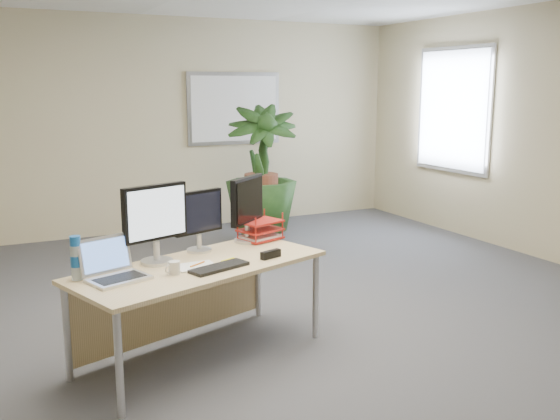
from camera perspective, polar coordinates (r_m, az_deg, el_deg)
name	(u,v)px	position (r m, az deg, el deg)	size (l,w,h in m)	color
floor	(288,343)	(4.65, 0.70, -12.05)	(8.00, 8.00, 0.00)	#414145
back_wall	(145,126)	(8.07, -12.28, 7.51)	(7.00, 0.04, 2.70)	beige
whiteboard	(234,109)	(8.39, -4.20, 9.24)	(1.30, 0.04, 0.95)	#A6A6AB
window	(453,110)	(8.16, 15.54, 8.81)	(0.04, 1.30, 1.55)	#A6A6AB
desk	(192,281)	(4.35, -8.04, -6.44)	(1.87, 1.24, 0.67)	tan
floor_plant	(261,181)	(7.33, -1.73, 2.68)	(0.84, 0.84, 1.50)	#173513
monitor_left	(155,219)	(4.24, -11.32, -0.79)	(0.47, 0.22, 0.54)	#BCBCC2
monitor_right	(199,217)	(4.51, -7.45, -0.62)	(0.39, 0.18, 0.44)	#BCBCC2
monitor_dark	(247,205)	(4.75, -3.00, 0.48)	(0.37, 0.32, 0.50)	#BCBCC2
laptop	(113,269)	(4.02, -15.01, -5.22)	(0.43, 0.40, 0.25)	silver
keyboard	(219,267)	(4.12, -5.57, -5.24)	(0.41, 0.14, 0.02)	black
coffee_mug	(174,268)	(4.04, -9.69, -5.22)	(0.11, 0.07, 0.08)	silver
spiral_notebook	(196,266)	(4.18, -7.69, -5.13)	(0.25, 0.19, 0.01)	white
orange_pen	(197,264)	(4.19, -7.57, -4.93)	(0.01, 0.01, 0.14)	orange
yellow_highlighter	(228,260)	(4.30, -4.79, -4.56)	(0.02, 0.02, 0.12)	yellow
water_bottle	(76,259)	(4.04, -18.13, -4.28)	(0.07, 0.07, 0.28)	#ABBCC9
letter_tray	(260,231)	(4.85, -1.82, -1.98)	(0.37, 0.32, 0.15)	#B11E15
stapler	(271,254)	(4.35, -0.86, -4.07)	(0.16, 0.04, 0.05)	black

